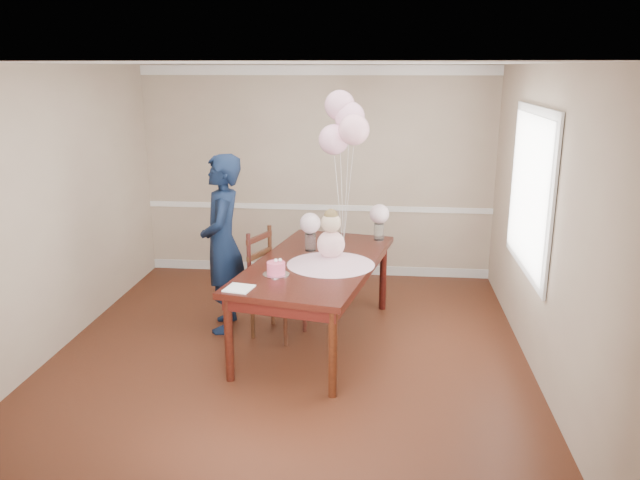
{
  "coord_description": "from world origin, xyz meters",
  "views": [
    {
      "loc": [
        0.86,
        -5.41,
        2.67
      ],
      "look_at": [
        0.26,
        0.38,
        1.05
      ],
      "focal_mm": 35.0,
      "sensor_mm": 36.0,
      "label": 1
    }
  ],
  "objects_px": {
    "dining_chair_seat": "(278,290)",
    "woman": "(223,244)",
    "birthday_cake": "(276,268)",
    "dining_table_top": "(316,264)"
  },
  "relations": [
    {
      "from": "dining_chair_seat",
      "to": "woman",
      "type": "bearing_deg",
      "value": -170.34
    },
    {
      "from": "dining_table_top",
      "to": "dining_chair_seat",
      "type": "distance_m",
      "value": 0.52
    },
    {
      "from": "dining_table_top",
      "to": "woman",
      "type": "distance_m",
      "value": 1.02
    },
    {
      "from": "birthday_cake",
      "to": "woman",
      "type": "distance_m",
      "value": 0.95
    },
    {
      "from": "birthday_cake",
      "to": "dining_chair_seat",
      "type": "bearing_deg",
      "value": 98.1
    },
    {
      "from": "birthday_cake",
      "to": "woman",
      "type": "relative_size",
      "value": 0.09
    },
    {
      "from": "birthday_cake",
      "to": "dining_chair_seat",
      "type": "relative_size",
      "value": 0.35
    },
    {
      "from": "dining_chair_seat",
      "to": "woman",
      "type": "relative_size",
      "value": 0.26
    },
    {
      "from": "birthday_cake",
      "to": "woman",
      "type": "xyz_separation_m",
      "value": [
        -0.67,
        0.67,
        0.02
      ]
    },
    {
      "from": "dining_table_top",
      "to": "woman",
      "type": "bearing_deg",
      "value": 178.76
    }
  ]
}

